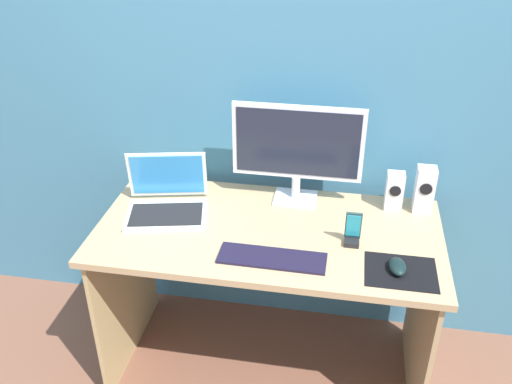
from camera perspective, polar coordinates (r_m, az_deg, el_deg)
ground_plane at (r=2.68m, az=1.07°, el=-17.19°), size 8.00×8.00×0.00m
wall_back at (r=2.33m, az=2.95°, el=12.08°), size 6.00×0.04×2.50m
desk at (r=2.28m, az=1.21°, el=-7.15°), size 1.35×0.67×0.75m
monitor at (r=2.27m, az=4.27°, el=4.49°), size 0.54×0.14×0.43m
speaker_right at (r=2.36m, az=16.88°, el=0.23°), size 0.08×0.08×0.20m
speaker_near_monitor at (r=2.35m, az=14.00°, el=0.10°), size 0.07×0.07×0.16m
laptop at (r=2.31m, az=-9.12°, el=-0.92°), size 0.37×0.33×0.23m
keyboard_external at (r=2.03m, az=1.66°, el=-6.79°), size 0.39×0.13×0.01m
mousepad at (r=2.03m, az=14.62°, el=-7.91°), size 0.25×0.20×0.00m
mouse at (r=2.02m, az=14.32°, el=-7.42°), size 0.07×0.11×0.04m
phone_in_dock at (r=2.11m, az=9.87°, el=-4.15°), size 0.06×0.05×0.14m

